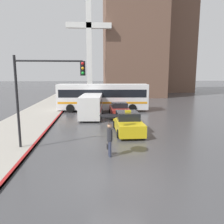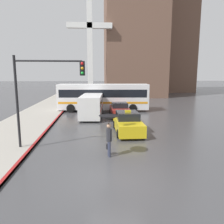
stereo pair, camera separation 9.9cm
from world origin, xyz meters
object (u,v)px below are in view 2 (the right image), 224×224
pedestrian_with_umbrella (109,123)px  monument_cross (90,42)px  ambulance_van (92,105)px  taxi (128,123)px  sedan_red (120,110)px  traffic_light (45,84)px  city_bus (103,96)px

pedestrian_with_umbrella → monument_cross: bearing=-5.2°
ambulance_van → pedestrian_with_umbrella: ambulance_van is taller
taxi → ambulance_van: size_ratio=0.79×
ambulance_van → monument_cross: (-0.39, 16.93, 8.59)m
sedan_red → traffic_light: 11.49m
sedan_red → ambulance_van: ambulance_van is taller
ambulance_van → monument_cross: monument_cross is taller
city_bus → traffic_light: 14.09m
sedan_red → city_bus: 4.19m
ambulance_van → monument_cross: size_ratio=0.33×
ambulance_van → city_bus: bearing=-103.9°
city_bus → pedestrian_with_umbrella: 14.98m
taxi → traffic_light: traffic_light is taller
taxi → sedan_red: taxi is taller
sedan_red → monument_cross: monument_cross is taller
sedan_red → ambulance_van: size_ratio=0.74×
pedestrian_with_umbrella → ambulance_van: bearing=-2.7°
ambulance_van → taxi: bearing=118.6°
ambulance_van → traffic_light: bearing=80.1°
city_bus → pedestrian_with_umbrella: (-0.29, -14.98, 0.01)m
sedan_red → pedestrian_with_umbrella: size_ratio=1.94×
city_bus → sedan_red: bearing=-153.7°
ambulance_van → pedestrian_with_umbrella: size_ratio=2.63×
traffic_light → monument_cross: 27.15m
sedan_red → city_bus: size_ratio=0.40×
pedestrian_with_umbrella → traffic_light: (-3.48, 1.54, 1.95)m
traffic_light → ambulance_van: bearing=75.5°
ambulance_van → sedan_red: bearing=-170.1°
traffic_light → monument_cross: monument_cross is taller
monument_cross → city_bus: bearing=-82.4°
sedan_red → city_bus: city_bus is taller
city_bus → monument_cross: monument_cross is taller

